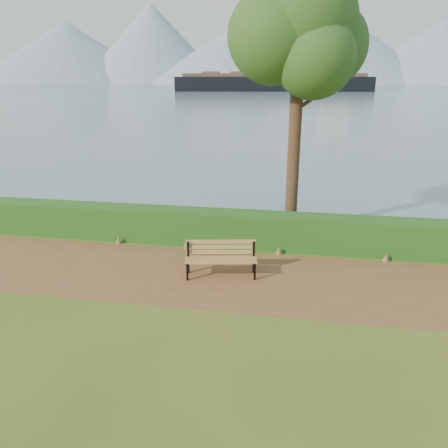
# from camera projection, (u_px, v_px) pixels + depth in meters

# --- Properties ---
(ground) EXTENTS (140.00, 140.00, 0.00)m
(ground) POSITION_uv_depth(u_px,v_px,m) (209.00, 281.00, 10.72)
(ground) COLOR #3E5418
(ground) RESTS_ON ground
(path) EXTENTS (40.00, 3.40, 0.01)m
(path) POSITION_uv_depth(u_px,v_px,m) (211.00, 276.00, 11.00)
(path) COLOR brown
(path) RESTS_ON ground
(hedge) EXTENTS (32.00, 0.85, 1.00)m
(hedge) POSITION_uv_depth(u_px,v_px,m) (226.00, 228.00, 12.99)
(hedge) COLOR #183F12
(hedge) RESTS_ON ground
(water) EXTENTS (700.00, 510.00, 0.00)m
(water) POSITION_uv_depth(u_px,v_px,m) (301.00, 87.00, 253.51)
(water) COLOR #42586A
(water) RESTS_ON ground
(mountains) EXTENTS (585.00, 190.00, 70.00)m
(mountains) POSITION_uv_depth(u_px,v_px,m) (294.00, 51.00, 382.63)
(mountains) COLOR gray
(mountains) RESTS_ON ground
(bench) EXTENTS (1.84, 0.84, 0.89)m
(bench) POSITION_uv_depth(u_px,v_px,m) (221.00, 256.00, 10.91)
(bench) COLOR black
(bench) RESTS_ON ground
(tree) EXTENTS (3.98, 3.41, 8.10)m
(tree) POSITION_uv_depth(u_px,v_px,m) (300.00, 30.00, 12.23)
(tree) COLOR #362016
(tree) RESTS_ON ground
(cargo_ship) EXTENTS (75.00, 20.79, 22.50)m
(cargo_ship) POSITION_uv_depth(u_px,v_px,m) (280.00, 82.00, 166.25)
(cargo_ship) COLOR black
(cargo_ship) RESTS_ON ground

